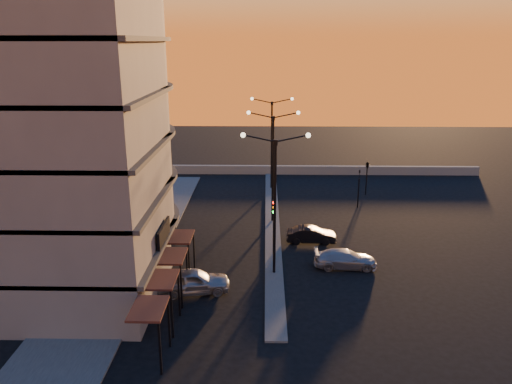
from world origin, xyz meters
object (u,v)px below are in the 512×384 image
object	(u,v)px
traffic_light_main	(274,218)
car_hatchback	(193,281)
car_sedan	(311,235)
streetlamp_mid	(273,158)
car_wagon	(346,259)

from	to	relation	value
traffic_light_main	car_hatchback	size ratio (longest dim) A/B	0.94
car_hatchback	car_sedan	size ratio (longest dim) A/B	1.19
car_sedan	traffic_light_main	bearing A→B (deg)	132.84
streetlamp_mid	car_wagon	xyz separation A→B (m)	(4.90, -8.92, -4.97)
traffic_light_main	car_sedan	size ratio (longest dim) A/B	1.12
traffic_light_main	car_wagon	xyz separation A→B (m)	(4.90, -1.79, -2.26)
car_wagon	car_sedan	bearing A→B (deg)	25.84
traffic_light_main	car_sedan	distance (m)	4.51
traffic_light_main	car_hatchback	distance (m)	7.79
traffic_light_main	car_wagon	world-z (taller)	traffic_light_main
traffic_light_main	car_wagon	distance (m)	5.68
streetlamp_mid	car_sedan	distance (m)	7.34
streetlamp_mid	car_hatchback	size ratio (longest dim) A/B	2.11
car_sedan	car_wagon	size ratio (longest dim) A/B	0.88
traffic_light_main	car_sedan	bearing A→B (deg)	41.42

